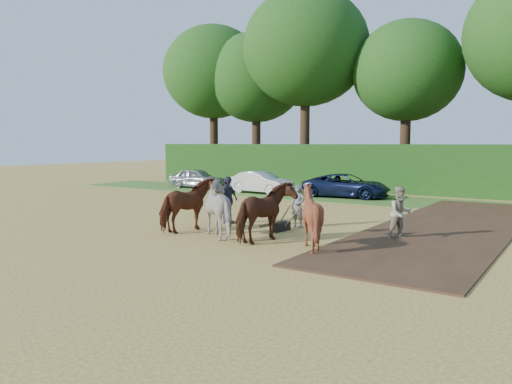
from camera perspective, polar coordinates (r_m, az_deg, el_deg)
The scene contains 9 objects.
ground at distance 13.48m, azimuth 8.01°, elevation -7.61°, with size 120.00×120.00×0.00m, color gold.
earth_strip at distance 19.52m, azimuth 21.10°, elevation -3.74°, with size 4.50×17.00×0.05m, color #472D1C.
grass_verge at distance 26.62m, azimuth 21.31°, elevation -1.36°, with size 50.00×5.00×0.03m, color #38601E.
hedgerow at distance 30.89m, azimuth 23.24°, elevation 2.24°, with size 46.00×1.60×3.00m, color #14380F.
spectator_near at distance 16.45m, azimuth 16.20°, elevation -2.36°, with size 0.83×0.65×1.71m, color beige.
spectator_far at distance 19.04m, azimuth -3.28°, elevation -0.92°, with size 1.06×0.44×1.81m, color #292B37.
plough_team at distance 15.96m, azimuth -1.10°, elevation -2.12°, with size 6.24×4.34×1.86m.
parked_cars at distance 26.71m, azimuth 21.34°, elevation 0.10°, with size 35.98×3.09×1.39m.
treeline at distance 34.82m, azimuth 21.92°, elevation 14.97°, with size 48.70×10.60×14.21m.
Camera 1 is at (5.70, -11.82, 3.07)m, focal length 35.00 mm.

